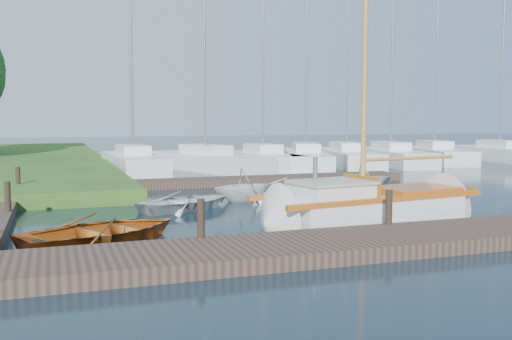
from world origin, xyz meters
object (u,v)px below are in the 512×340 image
object	(u,v)px
tender_a	(187,199)
marina_boat_4	(346,156)
mooring_post_1	(201,218)
mooring_post_4	(8,197)
marina_boat_5	(390,155)
tender_c	(287,186)
marina_boat_6	(434,154)
sailboat	(373,210)
tender_d	(365,175)
marina_boat_7	(499,153)
dinghy	(103,227)
marina_boat_1	(205,160)
mooring_post_2	(389,207)
marina_boat_2	(263,159)
marina_boat_3	(306,157)
marina_boat_0	(133,161)
tender_b	(246,183)
mooring_post_5	(18,178)

from	to	relation	value
tender_a	marina_boat_4	distance (m)	18.65
mooring_post_1	mooring_post_4	distance (m)	6.40
mooring_post_1	marina_boat_5	world-z (taller)	marina_boat_5
tender_c	marina_boat_6	distance (m)	19.67
sailboat	marina_boat_4	distance (m)	19.40
sailboat	tender_a	bearing A→B (deg)	129.08
tender_c	marina_boat_4	world-z (taller)	marina_boat_4
tender_a	tender_d	distance (m)	7.57
marina_boat_6	marina_boat_7	distance (m)	4.78
mooring_post_1	tender_d	world-z (taller)	tender_d
dinghy	marina_boat_1	xyz separation A→B (m)	(6.81, 17.12, 0.19)
mooring_post_2	tender_c	bearing A→B (deg)	86.31
marina_boat_1	marina_boat_2	size ratio (longest dim) A/B	0.89
tender_c	marina_boat_3	size ratio (longest dim) A/B	0.30
marina_boat_0	marina_boat_7	xyz separation A→B (m)	(23.97, -0.57, -0.01)
mooring_post_2	tender_c	distance (m)	7.26
sailboat	marina_boat_5	world-z (taller)	marina_boat_5
marina_boat_0	marina_boat_7	bearing A→B (deg)	-94.19
mooring_post_1	tender_d	distance (m)	11.20
sailboat	marina_boat_0	xyz separation A→B (m)	(-3.98, 17.64, 0.23)
marina_boat_3	mooring_post_2	bearing A→B (deg)	-179.36
marina_boat_4	tender_a	bearing A→B (deg)	150.28
dinghy	tender_c	world-z (taller)	tender_c
tender_c	tender_d	xyz separation A→B (m)	(3.33, 0.29, 0.25)
tender_b	tender_a	bearing A→B (deg)	106.07
mooring_post_5	tender_a	world-z (taller)	mooring_post_5
dinghy	marina_boat_7	xyz separation A→B (m)	(27.00, 17.34, 0.19)
tender_d	marina_boat_0	bearing A→B (deg)	28.09
tender_a	marina_boat_2	size ratio (longest dim) A/B	0.25
marina_boat_1	marina_boat_2	bearing A→B (deg)	-113.72
dinghy	tender_d	xyz separation A→B (m)	(10.14, 6.03, 0.25)
marina_boat_0	marina_boat_6	world-z (taller)	marina_boat_0
mooring_post_1	mooring_post_5	size ratio (longest dim) A/B	1.00
mooring_post_4	tender_c	bearing A→B (deg)	14.02
marina_boat_1	dinghy	bearing A→B (deg)	139.46
mooring_post_2	tender_a	xyz separation A→B (m)	(-3.53, 5.62, -0.38)
mooring_post_4	marina_boat_6	world-z (taller)	marina_boat_6
marina_boat_0	tender_b	bearing A→B (deg)	-173.61
tender_b	tender_d	size ratio (longest dim) A/B	0.98
marina_boat_1	marina_boat_3	distance (m)	6.13
mooring_post_4	tender_b	xyz separation A→B (m)	(7.25, 1.71, -0.08)
marina_boat_3	marina_boat_0	bearing A→B (deg)	106.97
marina_boat_2	mooring_post_1	bearing A→B (deg)	152.50
tender_b	marina_boat_4	xyz separation A→B (m)	(10.60, 12.39, -0.06)
tender_a	tender_b	size ratio (longest dim) A/B	1.32
marina_boat_0	marina_boat_1	world-z (taller)	marina_boat_0
mooring_post_1	sailboat	distance (m)	5.47
marina_boat_2	marina_boat_5	distance (m)	8.65
mooring_post_2	tender_b	size ratio (longest dim) A/B	0.34
mooring_post_5	dinghy	bearing A→B (deg)	-75.77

